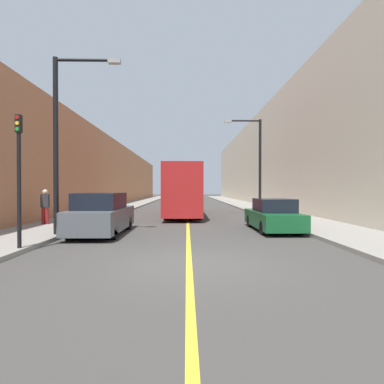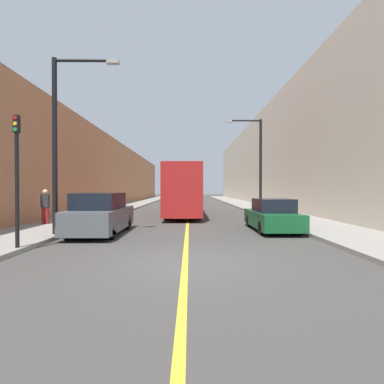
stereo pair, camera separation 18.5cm
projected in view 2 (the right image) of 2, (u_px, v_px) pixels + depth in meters
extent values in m
plane|color=#3F3D3A|center=(185.00, 264.00, 7.88)|extent=(200.00, 200.00, 0.00)
cube|color=gray|center=(135.00, 204.00, 37.82)|extent=(3.38, 72.00, 0.15)
cube|color=gray|center=(242.00, 204.00, 37.93)|extent=(3.38, 72.00, 0.15)
cube|color=#B2724C|center=(106.00, 174.00, 37.75)|extent=(4.00, 72.00, 7.74)
cube|color=beige|center=(271.00, 161.00, 37.90)|extent=(4.00, 72.00, 11.10)
cube|color=gold|center=(189.00, 204.00, 37.88)|extent=(0.16, 72.00, 0.01)
cube|color=#AD1E1E|center=(184.00, 190.00, 22.97)|extent=(2.45, 11.83, 3.29)
cube|color=black|center=(182.00, 180.00, 17.08)|extent=(2.08, 0.04, 1.48)
cylinder|color=black|center=(168.00, 212.00, 19.31)|extent=(0.54, 0.95, 0.95)
cylinder|color=black|center=(197.00, 212.00, 19.33)|extent=(0.54, 0.95, 0.95)
cylinder|color=black|center=(174.00, 206.00, 26.65)|extent=(0.54, 0.95, 0.95)
cylinder|color=black|center=(195.00, 206.00, 26.66)|extent=(0.54, 0.95, 0.95)
cube|color=#51565B|center=(101.00, 219.00, 13.22)|extent=(1.95, 4.80, 0.92)
cube|color=black|center=(99.00, 201.00, 12.98)|extent=(1.72, 2.64, 0.69)
cube|color=black|center=(82.00, 221.00, 10.85)|extent=(1.66, 0.04, 0.41)
cylinder|color=black|center=(71.00, 231.00, 11.73)|extent=(0.43, 0.68, 0.68)
cylinder|color=black|center=(109.00, 231.00, 11.75)|extent=(0.43, 0.68, 0.68)
cylinder|color=black|center=(95.00, 222.00, 14.71)|extent=(0.43, 0.68, 0.68)
cylinder|color=black|center=(126.00, 222.00, 14.72)|extent=(0.43, 0.68, 0.68)
cube|color=#145128|center=(272.00, 219.00, 14.24)|extent=(1.82, 4.45, 0.73)
cube|color=black|center=(273.00, 205.00, 14.01)|extent=(1.61, 2.00, 0.62)
cube|color=black|center=(287.00, 221.00, 12.05)|extent=(1.55, 0.04, 0.33)
cylinder|color=black|center=(264.00, 228.00, 12.86)|extent=(0.40, 0.62, 0.62)
cylinder|color=black|center=(297.00, 228.00, 12.87)|extent=(0.40, 0.62, 0.62)
cylinder|color=black|center=(251.00, 221.00, 15.62)|extent=(0.40, 0.62, 0.62)
cylinder|color=black|center=(278.00, 221.00, 15.63)|extent=(0.40, 0.62, 0.62)
cylinder|color=black|center=(55.00, 146.00, 12.17)|extent=(0.20, 0.20, 7.15)
cylinder|color=black|center=(84.00, 61.00, 12.14)|extent=(2.38, 0.12, 0.12)
cube|color=#999993|center=(113.00, 62.00, 12.15)|extent=(0.50, 0.24, 0.16)
cylinder|color=black|center=(261.00, 167.00, 22.10)|extent=(0.20, 0.20, 6.97)
cylinder|color=black|center=(245.00, 121.00, 22.05)|extent=(2.38, 0.12, 0.12)
cube|color=#999993|center=(229.00, 121.00, 22.05)|extent=(0.50, 0.24, 0.16)
cylinder|color=black|center=(17.00, 190.00, 9.34)|extent=(0.12, 0.12, 3.59)
cube|color=black|center=(17.00, 124.00, 9.31)|extent=(0.16, 0.16, 0.55)
cylinder|color=#B21919|center=(15.00, 118.00, 9.22)|extent=(0.11, 0.02, 0.11)
cylinder|color=yellow|center=(15.00, 123.00, 9.23)|extent=(0.11, 0.02, 0.11)
cylinder|color=green|center=(15.00, 129.00, 9.23)|extent=(0.11, 0.02, 0.11)
cylinder|color=maroon|center=(44.00, 216.00, 15.65)|extent=(0.18, 0.18, 0.87)
cylinder|color=maroon|center=(47.00, 216.00, 15.65)|extent=(0.18, 0.18, 0.87)
cube|color=#2D2D33|center=(45.00, 201.00, 15.64)|extent=(0.40, 0.22, 0.69)
sphere|color=beige|center=(45.00, 192.00, 15.64)|extent=(0.25, 0.25, 0.25)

